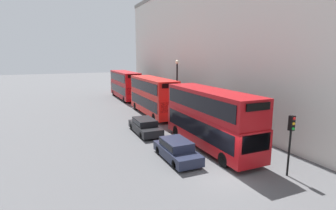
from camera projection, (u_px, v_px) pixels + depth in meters
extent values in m
plane|color=#515154|center=(227.00, 175.00, 15.98)|extent=(200.00, 200.00, 0.00)
cube|color=beige|center=(321.00, 36.00, 17.18)|extent=(1.00, 80.00, 16.77)
cube|color=#A80F14|center=(209.00, 129.00, 20.46)|extent=(2.55, 10.31, 2.30)
cube|color=#A80F14|center=(210.00, 102.00, 20.06)|extent=(2.50, 10.10, 1.94)
cube|color=black|center=(210.00, 126.00, 20.40)|extent=(2.59, 9.48, 1.29)
cube|color=black|center=(210.00, 101.00, 20.04)|extent=(2.59, 9.48, 1.17)
cube|color=black|center=(256.00, 143.00, 15.76)|extent=(2.17, 0.06, 1.15)
cube|color=black|center=(258.00, 107.00, 15.34)|extent=(1.78, 0.06, 0.47)
cylinder|color=black|center=(224.00, 160.00, 17.00)|extent=(0.30, 1.00, 1.00)
cylinder|color=black|center=(251.00, 154.00, 17.89)|extent=(0.30, 1.00, 1.00)
cylinder|color=black|center=(177.00, 131.00, 23.40)|extent=(0.30, 1.00, 1.00)
cylinder|color=black|center=(199.00, 128.00, 24.29)|extent=(0.30, 1.00, 1.00)
cube|color=red|center=(153.00, 103.00, 31.86)|extent=(2.55, 10.30, 2.19)
cube|color=red|center=(153.00, 86.00, 31.47)|extent=(2.50, 10.09, 1.95)
cube|color=black|center=(153.00, 101.00, 31.81)|extent=(2.59, 9.47, 1.23)
cube|color=black|center=(153.00, 85.00, 31.45)|extent=(2.59, 9.47, 1.17)
cube|color=black|center=(170.00, 107.00, 27.17)|extent=(2.17, 0.06, 1.10)
cube|color=black|center=(170.00, 86.00, 26.76)|extent=(1.78, 0.06, 0.47)
cylinder|color=black|center=(155.00, 118.00, 28.40)|extent=(0.30, 1.00, 1.00)
cylinder|color=black|center=(173.00, 116.00, 29.29)|extent=(0.30, 1.00, 1.00)
cylinder|color=black|center=(136.00, 106.00, 34.78)|extent=(0.30, 1.00, 1.00)
cylinder|color=black|center=(152.00, 105.00, 35.67)|extent=(0.30, 1.00, 1.00)
cube|color=#A80F14|center=(125.00, 90.00, 43.82)|extent=(2.55, 10.83, 2.21)
cube|color=#A80F14|center=(125.00, 77.00, 43.43)|extent=(2.50, 10.61, 1.94)
cube|color=black|center=(125.00, 88.00, 43.77)|extent=(2.59, 9.96, 1.24)
cube|color=black|center=(125.00, 77.00, 43.42)|extent=(2.59, 9.96, 1.16)
cube|color=black|center=(134.00, 91.00, 38.90)|extent=(2.17, 0.06, 1.11)
cube|color=black|center=(134.00, 76.00, 38.48)|extent=(1.78, 0.06, 0.47)
cylinder|color=black|center=(124.00, 99.00, 40.13)|extent=(0.30, 1.00, 1.00)
cylinder|color=black|center=(139.00, 98.00, 41.02)|extent=(0.30, 1.00, 1.00)
cylinder|color=black|center=(114.00, 93.00, 46.99)|extent=(0.30, 1.00, 1.00)
cylinder|color=black|center=(126.00, 92.00, 47.88)|extent=(0.30, 1.00, 1.00)
cube|color=#1E2338|center=(177.00, 153.00, 18.21)|extent=(1.84, 4.42, 0.65)
cube|color=#1E2338|center=(176.00, 144.00, 18.19)|extent=(1.62, 2.43, 0.57)
cube|color=black|center=(176.00, 143.00, 18.19)|extent=(1.65, 2.31, 0.36)
cylinder|color=black|center=(175.00, 165.00, 16.65)|extent=(0.22, 0.64, 0.64)
cylinder|color=black|center=(197.00, 161.00, 17.29)|extent=(0.22, 0.64, 0.64)
cylinder|color=black|center=(159.00, 150.00, 19.19)|extent=(0.22, 0.64, 0.64)
cylinder|color=black|center=(178.00, 147.00, 19.83)|extent=(0.22, 0.64, 0.64)
cube|color=black|center=(145.00, 128.00, 24.37)|extent=(1.88, 4.76, 0.66)
cube|color=black|center=(145.00, 121.00, 24.37)|extent=(1.65, 2.62, 0.53)
cube|color=black|center=(145.00, 121.00, 24.36)|extent=(1.69, 2.49, 0.34)
cylinder|color=black|center=(142.00, 136.00, 22.71)|extent=(0.22, 0.64, 0.64)
cylinder|color=black|center=(159.00, 133.00, 23.36)|extent=(0.22, 0.64, 0.64)
cylinder|color=black|center=(132.00, 127.00, 25.45)|extent=(0.22, 0.64, 0.64)
cylinder|color=black|center=(148.00, 125.00, 26.10)|extent=(0.22, 0.64, 0.64)
cylinder|color=black|center=(289.00, 153.00, 15.61)|extent=(0.12, 0.12, 2.84)
cube|color=black|center=(292.00, 123.00, 15.26)|extent=(0.30, 0.26, 0.90)
sphere|color=red|center=(294.00, 119.00, 15.08)|extent=(0.18, 0.18, 0.18)
sphere|color=gold|center=(294.00, 124.00, 15.14)|extent=(0.18, 0.18, 0.18)
sphere|color=green|center=(293.00, 129.00, 15.19)|extent=(0.18, 0.18, 0.18)
cylinder|color=black|center=(177.00, 91.00, 30.20)|extent=(0.18, 0.18, 6.20)
sphere|color=beige|center=(177.00, 62.00, 29.58)|extent=(0.44, 0.44, 0.44)
cylinder|color=#26262D|center=(152.00, 99.00, 39.65)|extent=(0.36, 0.36, 1.40)
sphere|color=tan|center=(151.00, 93.00, 39.50)|extent=(0.22, 0.22, 0.22)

